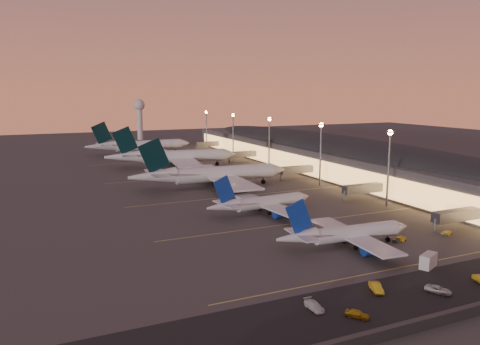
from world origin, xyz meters
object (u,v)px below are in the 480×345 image
(catering_truck_a, at_px, (429,261))
(service_van_b, at_px, (357,314))
(service_van_a, at_px, (314,306))
(airliner_narrow_north, at_px, (261,203))
(airliner_narrow_south, at_px, (345,234))
(airliner_wide_far, at_px, (140,146))
(airliner_wide_near, at_px, (212,175))
(service_van_c, at_px, (438,290))
(baggage_tug_b, at_px, (399,240))
(service_van_f, at_px, (376,287))
(airliner_wide_mid, at_px, (173,157))
(baggage_tug_a, at_px, (446,234))
(radar_tower, at_px, (139,113))

(catering_truck_a, xyz_separation_m, service_van_b, (-29.29, -12.52, -0.77))
(service_van_a, bearing_deg, airliner_narrow_north, 72.22)
(airliner_narrow_south, distance_m, service_van_b, 37.47)
(service_van_b, bearing_deg, catering_truck_a, -12.12)
(airliner_narrow_south, height_order, catering_truck_a, airliner_narrow_south)
(airliner_wide_far, bearing_deg, airliner_wide_near, -90.75)
(catering_truck_a, xyz_separation_m, service_van_c, (-8.80, -10.85, -0.78))
(airliner_wide_near, height_order, baggage_tug_b, airliner_wide_near)
(catering_truck_a, bearing_deg, service_van_f, 171.63)
(service_van_b, distance_m, service_van_c, 20.56)
(airliner_wide_mid, xyz_separation_m, airliner_wide_far, (-4.28, 57.39, -0.16))
(airliner_wide_near, bearing_deg, airliner_narrow_north, -88.00)
(catering_truck_a, relative_size, service_van_b, 1.46)
(airliner_narrow_south, distance_m, baggage_tug_a, 31.26)
(airliner_narrow_south, height_order, service_van_f, airliner_narrow_south)
(radar_tower, bearing_deg, airliner_narrow_north, -93.87)
(airliner_narrow_south, distance_m, airliner_wide_near, 82.37)
(service_van_f, bearing_deg, airliner_wide_mid, 110.49)
(baggage_tug_a, bearing_deg, service_van_b, -160.65)
(radar_tower, distance_m, baggage_tug_b, 291.69)
(baggage_tug_b, xyz_separation_m, service_van_a, (-41.32, -23.32, 0.18))
(airliner_narrow_north, distance_m, service_van_a, 66.82)
(airliner_wide_mid, bearing_deg, service_van_a, -90.04)
(airliner_wide_far, bearing_deg, service_van_a, -97.23)
(radar_tower, relative_size, baggage_tug_a, 9.34)
(airliner_narrow_south, xyz_separation_m, service_van_b, (-20.67, -31.13, -2.75))
(airliner_narrow_north, bearing_deg, baggage_tug_b, -68.99)
(service_van_c, bearing_deg, catering_truck_a, 25.51)
(airliner_narrow_north, distance_m, radar_tower, 252.21)
(airliner_narrow_south, bearing_deg, service_van_c, -86.27)
(airliner_wide_mid, height_order, service_van_b, airliner_wide_mid)
(radar_tower, relative_size, service_van_b, 7.99)
(baggage_tug_a, bearing_deg, catering_truck_a, -154.48)
(baggage_tug_a, distance_m, service_van_b, 58.68)
(airliner_wide_mid, relative_size, service_van_c, 13.77)
(airliner_wide_far, xyz_separation_m, baggage_tug_b, (23.34, -198.91, -4.88))
(airliner_wide_far, bearing_deg, baggage_tug_a, -81.66)
(airliner_wide_mid, relative_size, catering_truck_a, 11.39)
(airliner_wide_near, xyz_separation_m, airliner_wide_mid, (0.56, 57.10, 0.11))
(airliner_narrow_north, xyz_separation_m, baggage_tug_a, (35.27, -40.97, -3.03))
(service_van_a, bearing_deg, radar_tower, 83.94)
(airliner_narrow_south, relative_size, service_van_c, 7.60)
(airliner_wide_far, bearing_deg, radar_tower, 74.90)
(service_van_f, bearing_deg, airliner_wide_far, 112.24)
(baggage_tug_b, relative_size, service_van_a, 0.84)
(airliner_wide_near, relative_size, catering_truck_a, 11.15)
(catering_truck_a, bearing_deg, radar_tower, 65.31)
(catering_truck_a, xyz_separation_m, service_van_a, (-34.32, -6.89, -0.76))
(airliner_narrow_north, bearing_deg, service_van_a, -114.21)
(catering_truck_a, bearing_deg, airliner_narrow_south, 90.91)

